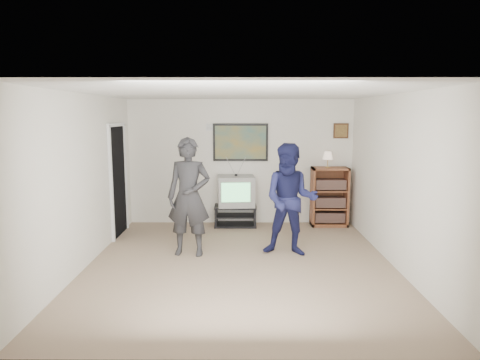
{
  "coord_description": "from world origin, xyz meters",
  "views": [
    {
      "loc": [
        0.01,
        -6.08,
        2.2
      ],
      "look_at": [
        -0.01,
        0.77,
        1.15
      ],
      "focal_mm": 32.0,
      "sensor_mm": 36.0,
      "label": 1
    }
  ],
  "objects_px": {
    "media_stand": "(235,216)",
    "bookshelf": "(329,197)",
    "person_tall": "(189,197)",
    "person_short": "(291,200)",
    "crt_television": "(236,191)"
  },
  "relations": [
    {
      "from": "crt_television",
      "to": "bookshelf",
      "type": "xyz_separation_m",
      "value": [
        1.86,
        0.05,
        -0.13
      ]
    },
    {
      "from": "crt_television",
      "to": "media_stand",
      "type": "bearing_deg",
      "value": 175.37
    },
    {
      "from": "media_stand",
      "to": "crt_television",
      "type": "distance_m",
      "value": 0.5
    },
    {
      "from": "media_stand",
      "to": "person_tall",
      "type": "distance_m",
      "value": 2.02
    },
    {
      "from": "crt_television",
      "to": "bookshelf",
      "type": "relative_size",
      "value": 0.6
    },
    {
      "from": "media_stand",
      "to": "person_tall",
      "type": "height_order",
      "value": "person_tall"
    },
    {
      "from": "media_stand",
      "to": "crt_television",
      "type": "bearing_deg",
      "value": -0.21
    },
    {
      "from": "person_short",
      "to": "crt_television",
      "type": "bearing_deg",
      "value": 126.73
    },
    {
      "from": "person_tall",
      "to": "person_short",
      "type": "bearing_deg",
      "value": 5.44
    },
    {
      "from": "media_stand",
      "to": "person_short",
      "type": "xyz_separation_m",
      "value": [
        0.88,
        -1.77,
        0.68
      ]
    },
    {
      "from": "crt_television",
      "to": "bookshelf",
      "type": "height_order",
      "value": "bookshelf"
    },
    {
      "from": "media_stand",
      "to": "bookshelf",
      "type": "distance_m",
      "value": 1.91
    },
    {
      "from": "person_tall",
      "to": "person_short",
      "type": "distance_m",
      "value": 1.59
    },
    {
      "from": "bookshelf",
      "to": "person_tall",
      "type": "relative_size",
      "value": 0.63
    },
    {
      "from": "bookshelf",
      "to": "person_tall",
      "type": "bearing_deg",
      "value": -144.92
    }
  ]
}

